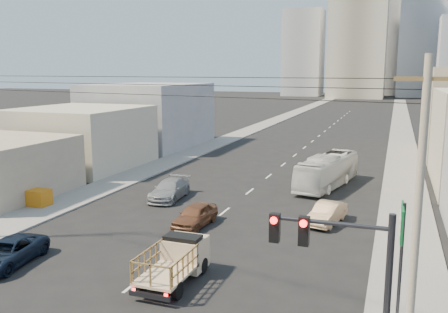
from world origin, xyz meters
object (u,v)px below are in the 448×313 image
Objects in this scene: city_bus at (327,171)px; utility_pole at (417,220)px; traffic_signal at (347,281)px; green_sign at (401,237)px; navy_pickup at (8,252)px; sedan_grey at (170,190)px; sedan_brown at (195,215)px; flatbed_pickup at (175,258)px; crate_stack at (37,197)px; sedan_tan at (327,213)px.

city_bus is 25.76m from utility_pole.
green_sign is (1.39, 5.01, -0.34)m from traffic_signal.
navy_pickup is 0.92× the size of sedan_grey.
traffic_signal reaches higher than sedan_brown.
navy_pickup is at bearing -172.38° from flatbed_pickup.
sedan_grey is 9.47m from crate_stack.
sedan_tan is at bearing 99.13° from traffic_signal.
sedan_grey is (-12.06, 1.94, 0.06)m from sedan_tan.
navy_pickup is 18.48m from green_sign.
utility_pole is at bearing -50.41° from sedan_grey.
city_bus is 13.38m from sedan_grey.
traffic_signal is at bearing -50.14° from sedan_brown.
sedan_brown is at bearing -144.59° from sedan_tan.
navy_pickup is 17.96m from traffic_signal.
navy_pickup is 2.54× the size of crate_stack.
traffic_signal is (8.15, -6.41, 2.98)m from flatbed_pickup.
sedan_grey is at bearing -131.25° from city_bus.
city_bus is 0.97× the size of utility_pole.
traffic_signal is at bearing -31.78° from crate_stack.
traffic_signal is (14.84, -19.27, 3.36)m from sedan_grey.
utility_pole is (4.51, -14.82, 4.52)m from sedan_tan.
sedan_brown is 0.41× the size of utility_pole.
utility_pole reaches higher than traffic_signal.
sedan_grey is at bearing 134.66° from utility_pole.
sedan_brown is 17.33m from utility_pole.
sedan_grey is at bearing 33.08° from crate_stack.
sedan_grey reaches higher than navy_pickup.
utility_pole reaches higher than flatbed_pickup.
utility_pole reaches higher than sedan_tan.
sedan_grey is 0.99× the size of green_sign.
sedan_brown is 8.36m from sedan_tan.
sedan_grey is (-6.69, 12.86, -0.38)m from flatbed_pickup.
navy_pickup is at bearing -56.11° from crate_stack.
sedan_brown is 6.87m from sedan_grey.
traffic_signal is 3.24m from utility_pole.
sedan_grey is at bearing 117.49° from flatbed_pickup.
flatbed_pickup is 0.44× the size of utility_pole.
flatbed_pickup is 0.89× the size of sedan_grey.
crate_stack is at bearing 154.66° from utility_pole.
traffic_signal is 0.60× the size of utility_pole.
sedan_tan is 2.24× the size of crate_stack.
green_sign is (4.18, -12.32, 3.08)m from sedan_tan.
utility_pole is at bearing -40.21° from sedan_brown.
sedan_brown is at bearing 142.80° from green_sign.
city_bus is at bearing 67.77° from sedan_brown.
city_bus reaches higher than crate_stack.
city_bus reaches higher than flatbed_pickup.
navy_pickup is at bearing -103.12° from sedan_grey.
green_sign is at bearing -8.39° from flatbed_pickup.
sedan_tan is at bearing 106.93° from utility_pole.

